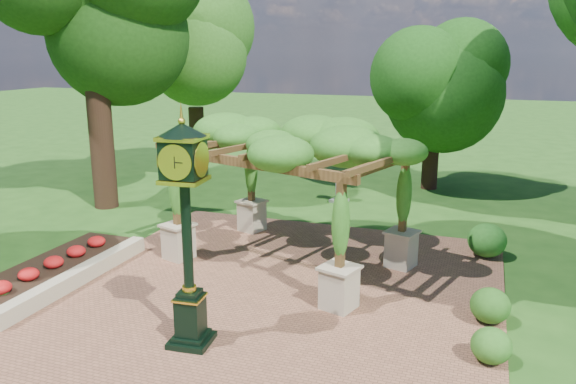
% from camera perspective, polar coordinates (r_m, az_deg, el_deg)
% --- Properties ---
extents(ground, '(120.00, 120.00, 0.00)m').
position_cam_1_polar(ground, '(11.82, -4.17, -13.25)').
color(ground, '#1E4714').
rests_on(ground, ground).
extents(brick_plaza, '(10.00, 12.00, 0.04)m').
position_cam_1_polar(brick_plaza, '(12.64, -2.32, -11.22)').
color(brick_plaza, brown).
rests_on(brick_plaza, ground).
extents(border_wall, '(0.35, 5.00, 0.40)m').
position_cam_1_polar(border_wall, '(14.42, -20.51, -8.07)').
color(border_wall, '#C6B793').
rests_on(border_wall, ground).
extents(flower_bed, '(1.50, 5.00, 0.36)m').
position_cam_1_polar(flower_bed, '(15.00, -23.17, -7.55)').
color(flower_bed, red).
rests_on(flower_bed, ground).
extents(pedestal_clock, '(0.92, 0.92, 4.28)m').
position_cam_1_polar(pedestal_clock, '(10.22, -10.34, -2.38)').
color(pedestal_clock, black).
rests_on(pedestal_clock, brick_plaza).
extents(pergola, '(6.63, 5.18, 3.66)m').
position_cam_1_polar(pergola, '(14.07, -0.04, 4.21)').
color(pergola, tan).
rests_on(pergola, brick_plaza).
extents(sundial, '(0.68, 0.68, 1.02)m').
position_cam_1_polar(sundial, '(20.76, 5.23, 0.20)').
color(sundial, gray).
rests_on(sundial, ground).
extents(shrub_front, '(0.94, 0.94, 0.64)m').
position_cam_1_polar(shrub_front, '(10.91, 19.94, -14.46)').
color(shrub_front, '#295C1A').
rests_on(shrub_front, brick_plaza).
extents(shrub_mid, '(1.01, 1.01, 0.72)m').
position_cam_1_polar(shrub_mid, '(12.34, 19.86, -10.80)').
color(shrub_mid, '#235116').
rests_on(shrub_mid, brick_plaza).
extents(shrub_back, '(1.26, 1.26, 0.91)m').
position_cam_1_polar(shrub_back, '(16.02, 19.57, -4.65)').
color(shrub_back, '#26641D').
rests_on(shrub_back, brick_plaza).
extents(tree_west_far, '(4.38, 4.38, 7.73)m').
position_cam_1_polar(tree_west_far, '(25.45, -9.56, 13.68)').
color(tree_west_far, black).
rests_on(tree_west_far, ground).
extents(tree_north, '(4.08, 4.08, 6.60)m').
position_cam_1_polar(tree_north, '(22.93, 14.77, 11.43)').
color(tree_north, black).
rests_on(tree_north, ground).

